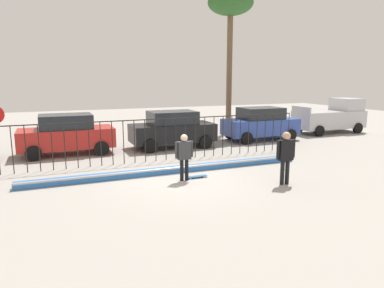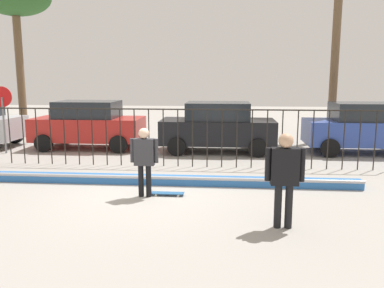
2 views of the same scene
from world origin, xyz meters
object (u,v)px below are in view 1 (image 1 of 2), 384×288
parked_car_black (172,129)px  skateboard (197,176)px  palm_tree_tall (230,8)px  pickup_truck (332,117)px  camera_operator (286,153)px  skateboarder (184,153)px  parked_car_blue (260,123)px  parked_car_red (67,134)px

parked_car_black → skateboard: bearing=-98.7°
palm_tree_tall → pickup_truck: bearing=-22.1°
parked_car_black → camera_operator: bearing=-77.6°
camera_operator → parked_car_black: parked_car_black is taller
skateboarder → pickup_truck: 14.70m
skateboard → palm_tree_tall: (6.20, 9.23, 7.84)m
parked_car_blue → palm_tree_tall: bearing=94.7°
camera_operator → palm_tree_tall: palm_tree_tall is taller
skateboarder → pickup_truck: size_ratio=0.35×
skateboarder → parked_car_blue: 9.36m
skateboard → camera_operator: bearing=-34.0°
pickup_truck → skateboard: bearing=-154.8°
camera_operator → parked_car_blue: 8.83m
skateboarder → parked_car_red: size_ratio=0.39×
camera_operator → parked_car_black: (-1.40, 7.62, -0.12)m
parked_car_red → parked_car_black: 5.19m
camera_operator → parked_car_red: size_ratio=0.42×
pickup_truck → parked_car_black: bearing=-178.4°
skateboard → pickup_truck: bearing=30.4°
camera_operator → parked_car_red: parked_car_red is taller
parked_car_black → parked_car_blue: bearing=4.1°
camera_operator → pickup_truck: (10.03, 8.50, -0.05)m
skateboard → pickup_truck: pickup_truck is taller
skateboard → parked_car_black: size_ratio=0.19×
parked_car_red → pickup_truck: (16.62, 0.55, 0.06)m
skateboard → parked_car_black: parked_car_black is taller
parked_car_blue → pickup_truck: 5.99m
skateboard → camera_operator: size_ratio=0.44×
parked_car_black → parked_car_blue: same height
skateboard → parked_car_red: 7.41m
skateboarder → parked_car_red: 7.18m
pickup_truck → palm_tree_tall: palm_tree_tall is taller
parked_car_black → parked_car_blue: (5.48, 0.20, 0.00)m
skateboarder → parked_car_blue: size_ratio=0.39×
skateboard → parked_car_blue: (6.57, 5.99, 0.91)m
skateboard → parked_car_blue: bearing=44.8°
skateboard → parked_car_black: 5.95m
parked_car_black → palm_tree_tall: 9.28m
parked_car_red → pickup_truck: 16.63m
skateboarder → parked_car_black: size_ratio=0.39×
palm_tree_tall → skateboarder: bearing=-125.7°
parked_car_black → parked_car_red: bearing=178.4°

